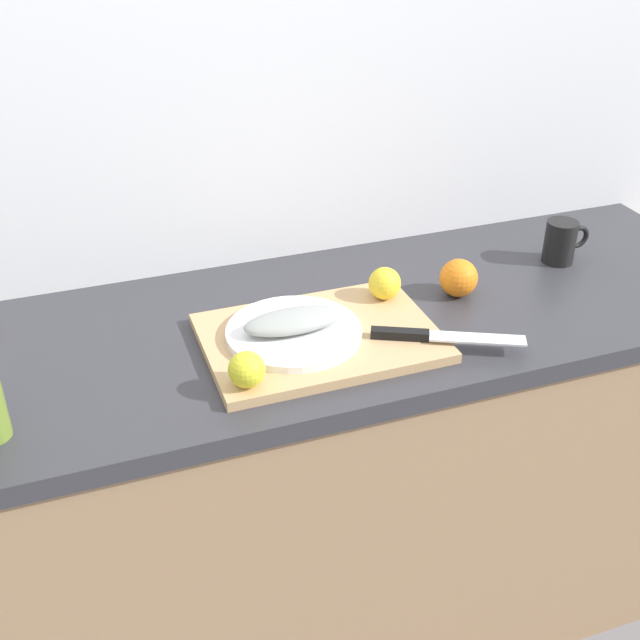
{
  "coord_description": "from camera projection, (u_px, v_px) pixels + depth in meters",
  "views": [
    {
      "loc": [
        -0.42,
        -1.29,
        1.72
      ],
      "look_at": [
        0.01,
        -0.08,
        0.95
      ],
      "focal_mm": 44.47,
      "sensor_mm": 36.0,
      "label": 1
    }
  ],
  "objects": [
    {
      "name": "ground_plane",
      "position": [
        306.0,
        620.0,
        2.05
      ],
      "size": [
        12.0,
        12.0,
        0.0
      ],
      "primitive_type": "plane",
      "color": "slate"
    },
    {
      "name": "lemon_0",
      "position": [
        385.0,
        283.0,
        1.62
      ],
      "size": [
        0.07,
        0.07,
        0.07
      ],
      "primitive_type": "sphere",
      "color": "yellow",
      "rests_on": "cutting_board"
    },
    {
      "name": "fish_fillet",
      "position": [
        294.0,
        321.0,
        1.49
      ],
      "size": [
        0.19,
        0.08,
        0.04
      ],
      "primitive_type": "ellipsoid",
      "color": "#999E99",
      "rests_on": "white_plate"
    },
    {
      "name": "kitchen_counter",
      "position": [
        305.0,
        490.0,
        1.82
      ],
      "size": [
        2.0,
        0.6,
        0.9
      ],
      "color": "#9E7A56",
      "rests_on": "ground_plane"
    },
    {
      "name": "cutting_board",
      "position": [
        320.0,
        338.0,
        1.52
      ],
      "size": [
        0.44,
        0.31,
        0.02
      ],
      "primitive_type": "cube",
      "color": "tan",
      "rests_on": "kitchen_counter"
    },
    {
      "name": "chef_knife",
      "position": [
        428.0,
        336.0,
        1.49
      ],
      "size": [
        0.27,
        0.15,
        0.02
      ],
      "rotation": [
        0.0,
        0.0,
        -0.45
      ],
      "color": "silver",
      "rests_on": "cutting_board"
    },
    {
      "name": "white_plate",
      "position": [
        294.0,
        332.0,
        1.5
      ],
      "size": [
        0.26,
        0.26,
        0.01
      ],
      "primitive_type": "cylinder",
      "color": "white",
      "rests_on": "cutting_board"
    },
    {
      "name": "back_wall",
      "position": [
        251.0,
        106.0,
        1.67
      ],
      "size": [
        3.2,
        0.05,
        2.5
      ],
      "primitive_type": "cube",
      "color": "white",
      "rests_on": "ground_plane"
    },
    {
      "name": "coffee_mug_0",
      "position": [
        561.0,
        241.0,
        1.8
      ],
      "size": [
        0.11,
        0.07,
        0.1
      ],
      "color": "black",
      "rests_on": "kitchen_counter"
    },
    {
      "name": "orange_1",
      "position": [
        458.0,
        277.0,
        1.67
      ],
      "size": [
        0.08,
        0.08,
        0.08
      ],
      "primitive_type": "sphere",
      "color": "orange",
      "rests_on": "kitchen_counter"
    },
    {
      "name": "lemon_1",
      "position": [
        247.0,
        369.0,
        1.35
      ],
      "size": [
        0.06,
        0.06,
        0.06
      ],
      "primitive_type": "sphere",
      "color": "yellow",
      "rests_on": "cutting_board"
    }
  ]
}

